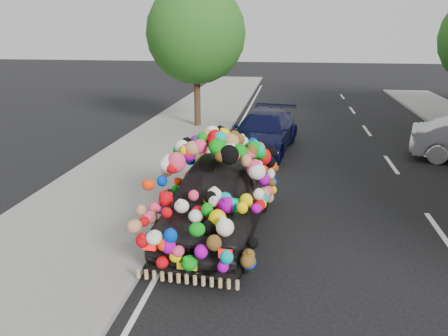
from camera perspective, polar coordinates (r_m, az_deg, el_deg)
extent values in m
plane|color=black|center=(10.20, 6.62, -6.95)|extent=(100.00, 100.00, 0.00)
cube|color=gray|center=(11.13, -16.16, -5.06)|extent=(4.00, 60.00, 0.12)
cube|color=gray|center=(10.49, -6.37, -5.83)|extent=(0.15, 60.00, 0.13)
cylinder|color=#332114|center=(19.41, -3.51, 9.22)|extent=(0.28, 0.28, 2.73)
sphere|color=#175416|center=(19.20, -3.67, 17.11)|extent=(4.20, 4.20, 4.20)
imported|color=black|center=(9.40, -0.75, -3.69)|extent=(2.17, 4.84, 1.61)
cube|color=red|center=(7.51, -9.72, -10.01)|extent=(0.22, 0.07, 0.14)
cube|color=red|center=(7.17, 0.17, -11.15)|extent=(0.22, 0.07, 0.14)
cube|color=yellow|center=(7.45, -4.86, -12.67)|extent=(0.34, 0.06, 0.12)
imported|color=black|center=(15.75, 5.15, 4.69)|extent=(2.69, 5.05, 1.39)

